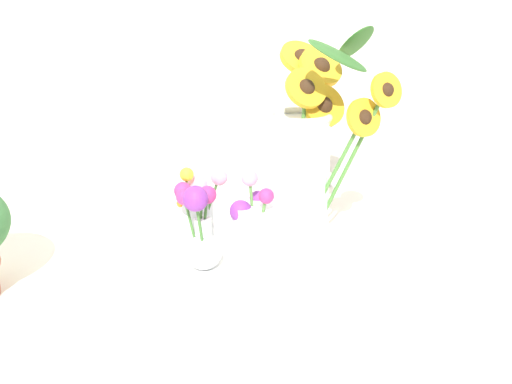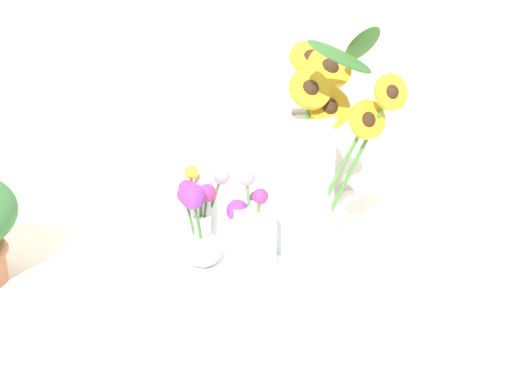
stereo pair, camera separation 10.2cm
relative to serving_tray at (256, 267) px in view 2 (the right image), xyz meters
name	(u,v)px [view 2 (the right image)]	position (x,y,z in m)	size (l,w,h in m)	color
ground_plane	(272,278)	(0.02, -0.03, -0.01)	(6.00, 6.00, 0.00)	silver
serving_tray	(256,267)	(0.00, 0.00, 0.00)	(0.49, 0.49, 0.02)	white
mason_jar_sunflowers	(308,163)	(0.11, 0.05, 0.17)	(0.21, 0.25, 0.42)	silver
vase_small_center	(252,235)	(-0.02, -0.04, 0.08)	(0.08, 0.10, 0.19)	white
vase_bulb_right	(201,230)	(-0.10, 0.01, 0.08)	(0.07, 0.08, 0.16)	white
vase_small_back	(199,212)	(-0.08, 0.10, 0.08)	(0.09, 0.11, 0.17)	white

